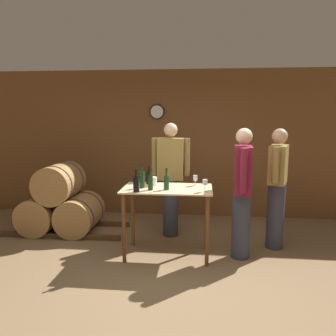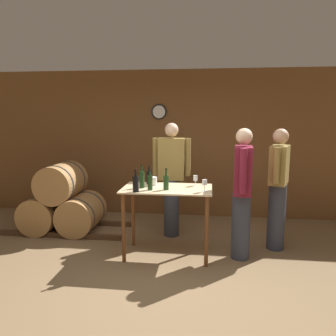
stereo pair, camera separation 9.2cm
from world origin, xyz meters
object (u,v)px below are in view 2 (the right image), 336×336
(wine_bottle_far_right, at_px, (166,182))
(wine_bottle_center, at_px, (149,177))
(person_host, at_px, (242,191))
(person_visitor_with_scarf, at_px, (278,187))
(wine_glass_near_left, at_px, (195,179))
(person_visitor_bearded, at_px, (171,177))
(ice_bucket, at_px, (153,181))
(wine_bottle_far_left, at_px, (136,183))
(wine_bottle_left, at_px, (142,179))
(wine_bottle_right, at_px, (150,182))
(wine_glass_near_center, at_px, (205,183))

(wine_bottle_far_right, bearing_deg, wine_bottle_center, 130.24)
(wine_bottle_center, distance_m, wine_bottle_far_right, 0.43)
(person_host, xyz_separation_m, person_visitor_with_scarf, (0.53, 0.38, -0.01))
(wine_glass_near_left, height_order, person_visitor_bearded, person_visitor_bearded)
(person_visitor_bearded, bearing_deg, ice_bucket, -106.61)
(wine_bottle_far_left, relative_size, wine_bottle_far_right, 1.06)
(wine_bottle_left, height_order, wine_bottle_right, wine_bottle_left)
(wine_bottle_far_left, bearing_deg, wine_glass_near_left, 31.23)
(wine_bottle_left, relative_size, wine_bottle_far_right, 1.10)
(ice_bucket, bearing_deg, wine_bottle_left, -126.95)
(wine_bottle_far_left, distance_m, wine_bottle_center, 0.50)
(wine_glass_near_center, relative_size, person_visitor_bearded, 0.09)
(person_visitor_bearded, bearing_deg, person_visitor_with_scarf, -12.69)
(wine_bottle_right, xyz_separation_m, person_visitor_with_scarf, (1.71, 0.55, -0.14))
(wine_bottle_right, height_order, ice_bucket, wine_bottle_right)
(wine_bottle_far_left, bearing_deg, person_visitor_with_scarf, 19.97)
(person_host, bearing_deg, person_visitor_with_scarf, 35.48)
(wine_bottle_far_left, distance_m, wine_glass_near_center, 0.86)
(wine_bottle_left, bearing_deg, person_visitor_bearded, 68.73)
(wine_bottle_left, distance_m, person_visitor_bearded, 0.85)
(wine_glass_near_left, bearing_deg, wine_bottle_far_left, -148.77)
(wine_bottle_center, height_order, person_visitor_with_scarf, person_visitor_with_scarf)
(wine_glass_near_left, relative_size, person_host, 0.08)
(wine_bottle_far_left, distance_m, person_host, 1.38)
(wine_bottle_far_right, height_order, person_host, person_host)
(wine_bottle_center, bearing_deg, wine_glass_near_center, -26.92)
(ice_bucket, xyz_separation_m, person_visitor_bearded, (0.19, 0.63, -0.06))
(wine_bottle_far_right, bearing_deg, wine_bottle_far_left, -156.05)
(wine_bottle_center, height_order, wine_glass_near_left, wine_bottle_center)
(wine_bottle_center, relative_size, person_host, 0.15)
(wine_bottle_far_left, bearing_deg, person_visitor_bearded, 71.85)
(wine_bottle_far_left, relative_size, person_visitor_bearded, 0.17)
(ice_bucket, bearing_deg, wine_bottle_far_left, -110.52)
(wine_bottle_far_right, height_order, person_visitor_bearded, person_visitor_bearded)
(wine_bottle_center, distance_m, wine_bottle_right, 0.38)
(wine_bottle_left, bearing_deg, wine_glass_near_center, -9.54)
(wine_bottle_center, bearing_deg, wine_glass_near_left, -4.49)
(wine_bottle_right, relative_size, ice_bucket, 2.26)
(wine_bottle_center, bearing_deg, person_host, -8.52)
(wine_bottle_far_left, relative_size, wine_glass_near_left, 2.07)
(wine_glass_near_center, distance_m, person_visitor_with_scarf, 1.18)
(ice_bucket, bearing_deg, person_visitor_with_scarf, 9.34)
(wine_bottle_far_left, relative_size, person_host, 0.17)
(wine_bottle_left, height_order, person_visitor_bearded, person_visitor_bearded)
(wine_bottle_left, xyz_separation_m, person_host, (1.31, 0.06, -0.14))
(wine_bottle_center, xyz_separation_m, wine_bottle_far_right, (0.28, -0.33, 0.00))
(person_visitor_with_scarf, bearing_deg, wine_bottle_far_right, -161.02)
(wine_bottle_far_left, xyz_separation_m, ice_bucket, (0.15, 0.40, -0.05))
(ice_bucket, relative_size, person_host, 0.07)
(wine_bottle_right, bearing_deg, wine_glass_near_center, -1.97)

